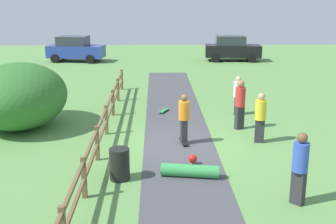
{
  "coord_description": "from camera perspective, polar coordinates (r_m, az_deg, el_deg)",
  "views": [
    {
      "loc": [
        -0.78,
        -13.93,
        5.0
      ],
      "look_at": [
        -0.36,
        0.66,
        1.0
      ],
      "focal_mm": 46.23,
      "sensor_mm": 36.0,
      "label": 1
    }
  ],
  "objects": [
    {
      "name": "trash_bin",
      "position": [
        12.11,
        -6.4,
        -6.84
      ],
      "size": [
        0.56,
        0.56,
        0.9
      ],
      "primitive_type": "cylinder",
      "color": "black",
      "rests_on": "ground_plane"
    },
    {
      "name": "ground_plane",
      "position": [
        14.82,
        1.47,
        -4.39
      ],
      "size": [
        60.0,
        60.0,
        0.0
      ],
      "primitive_type": "plane",
      "color": "#60934C"
    },
    {
      "name": "skater_riding",
      "position": [
        14.65,
        2.12,
        -0.61
      ],
      "size": [
        0.42,
        0.82,
        1.73
      ],
      "color": "black",
      "rests_on": "asphalt_path"
    },
    {
      "name": "skater_fallen",
      "position": [
        12.32,
        2.94,
        -7.61
      ],
      "size": [
        1.67,
        1.37,
        0.36
      ],
      "color": "green",
      "rests_on": "asphalt_path"
    },
    {
      "name": "skateboard_loose",
      "position": [
        18.84,
        -0.58,
        0.22
      ],
      "size": [
        0.51,
        0.81,
        0.08
      ],
      "color": "#338C4C",
      "rests_on": "asphalt_path"
    },
    {
      "name": "bystander_red",
      "position": [
        16.52,
        9.49,
        1.3
      ],
      "size": [
        0.51,
        0.51,
        1.89
      ],
      "color": "#2D2D33",
      "rests_on": "ground_plane"
    },
    {
      "name": "parked_car_blue",
      "position": [
        33.89,
        -12.13,
        8.14
      ],
      "size": [
        4.42,
        2.52,
        1.92
      ],
      "color": "#283D99",
      "rests_on": "ground_plane"
    },
    {
      "name": "bush_large",
      "position": [
        17.41,
        -19.04,
        2.03
      ],
      "size": [
        3.58,
        4.3,
        2.5
      ],
      "primitive_type": "ellipsoid",
      "color": "#33702D",
      "rests_on": "ground_plane"
    },
    {
      "name": "bystander_white",
      "position": [
        18.54,
        9.19,
        2.4
      ],
      "size": [
        0.5,
        0.5,
        1.66
      ],
      "color": "#2D2D33",
      "rests_on": "ground_plane"
    },
    {
      "name": "wooden_fence",
      "position": [
        14.7,
        -8.69,
        -1.99
      ],
      "size": [
        0.12,
        18.12,
        1.1
      ],
      "color": "brown",
      "rests_on": "ground_plane"
    },
    {
      "name": "bystander_blue",
      "position": [
        10.94,
        17.01,
        -6.69
      ],
      "size": [
        0.54,
        0.54,
        1.84
      ],
      "color": "#2D2D33",
      "rests_on": "ground_plane"
    },
    {
      "name": "bystander_yellow",
      "position": [
        15.16,
        12.09,
        -0.45
      ],
      "size": [
        0.45,
        0.45,
        1.75
      ],
      "color": "#2D2D33",
      "rests_on": "ground_plane"
    },
    {
      "name": "asphalt_path",
      "position": [
        14.82,
        1.47,
        -4.36
      ],
      "size": [
        2.4,
        28.0,
        0.02
      ],
      "primitive_type": "cube",
      "color": "#47474C",
      "rests_on": "ground_plane"
    },
    {
      "name": "parked_car_black",
      "position": [
        33.85,
        8.47,
        8.3
      ],
      "size": [
        4.32,
        2.25,
        1.92
      ],
      "color": "black",
      "rests_on": "ground_plane"
    }
  ]
}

